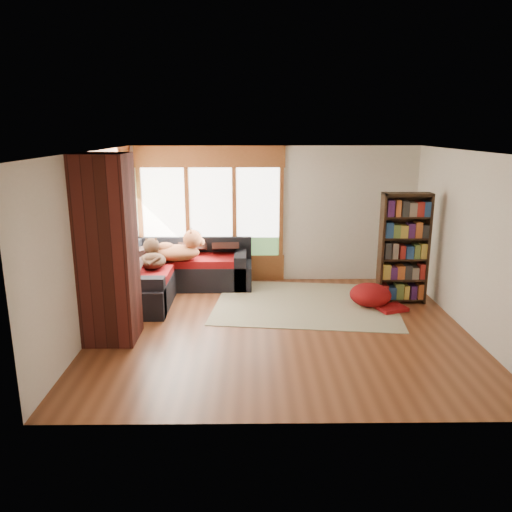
# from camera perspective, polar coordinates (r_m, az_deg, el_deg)

# --- Properties ---
(floor) EXTENTS (5.50, 5.50, 0.00)m
(floor) POSITION_cam_1_polar(r_m,az_deg,el_deg) (7.58, 2.79, -8.22)
(floor) COLOR brown
(floor) RESTS_ON ground
(ceiling) EXTENTS (5.50, 5.50, 0.00)m
(ceiling) POSITION_cam_1_polar(r_m,az_deg,el_deg) (7.00, 3.05, 11.82)
(ceiling) COLOR white
(wall_back) EXTENTS (5.50, 0.04, 2.60)m
(wall_back) POSITION_cam_1_polar(r_m,az_deg,el_deg) (9.63, 2.01, 4.75)
(wall_back) COLOR silver
(wall_back) RESTS_ON ground
(wall_front) EXTENTS (5.50, 0.04, 2.60)m
(wall_front) POSITION_cam_1_polar(r_m,az_deg,el_deg) (4.79, 4.74, -5.34)
(wall_front) COLOR silver
(wall_front) RESTS_ON ground
(wall_left) EXTENTS (0.04, 5.00, 2.60)m
(wall_left) POSITION_cam_1_polar(r_m,az_deg,el_deg) (7.53, -18.47, 1.28)
(wall_left) COLOR silver
(wall_left) RESTS_ON ground
(wall_right) EXTENTS (0.04, 5.00, 2.60)m
(wall_right) POSITION_cam_1_polar(r_m,az_deg,el_deg) (7.85, 23.39, 1.34)
(wall_right) COLOR silver
(wall_right) RESTS_ON ground
(windows_back) EXTENTS (2.82, 0.10, 1.90)m
(windows_back) POSITION_cam_1_polar(r_m,az_deg,el_deg) (9.61, -5.18, 4.98)
(windows_back) COLOR brown
(windows_back) RESTS_ON wall_back
(windows_left) EXTENTS (0.10, 2.62, 1.90)m
(windows_left) POSITION_cam_1_polar(r_m,az_deg,el_deg) (8.64, -15.95, 3.42)
(windows_left) COLOR brown
(windows_left) RESTS_ON wall_left
(roller_blind) EXTENTS (0.03, 0.72, 0.90)m
(roller_blind) POSITION_cam_1_polar(r_m,az_deg,el_deg) (9.36, -14.63, 6.80)
(roller_blind) COLOR #68864E
(roller_blind) RESTS_ON wall_left
(brick_chimney) EXTENTS (0.70, 0.70, 2.60)m
(brick_chimney) POSITION_cam_1_polar(r_m,az_deg,el_deg) (7.10, -16.62, 0.66)
(brick_chimney) COLOR #471914
(brick_chimney) RESTS_ON ground
(sectional_sofa) EXTENTS (2.20, 2.20, 0.80)m
(sectional_sofa) POSITION_cam_1_polar(r_m,az_deg,el_deg) (9.19, -10.09, -2.33)
(sectional_sofa) COLOR black
(sectional_sofa) RESTS_ON ground
(area_rug) EXTENTS (3.29, 2.66, 0.01)m
(area_rug) POSITION_cam_1_polar(r_m,az_deg,el_deg) (8.62, 5.68, -5.39)
(area_rug) COLOR beige
(area_rug) RESTS_ON ground
(bookshelf) EXTENTS (0.81, 0.27, 1.89)m
(bookshelf) POSITION_cam_1_polar(r_m,az_deg,el_deg) (8.76, 16.53, 0.80)
(bookshelf) COLOR black
(bookshelf) RESTS_ON ground
(pouf) EXTENTS (0.74, 0.74, 0.37)m
(pouf) POSITION_cam_1_polar(r_m,az_deg,el_deg) (8.65, 12.94, -4.27)
(pouf) COLOR maroon
(pouf) RESTS_ON area_rug
(dog_tan) EXTENTS (0.94, 0.62, 0.49)m
(dog_tan) POSITION_cam_1_polar(r_m,az_deg,el_deg) (9.08, -8.69, 0.68)
(dog_tan) COLOR brown
(dog_tan) RESTS_ON sectional_sofa
(dog_brindle) EXTENTS (0.61, 0.81, 0.41)m
(dog_brindle) POSITION_cam_1_polar(r_m,az_deg,el_deg) (8.78, -11.76, -0.24)
(dog_brindle) COLOR black
(dog_brindle) RESTS_ON sectional_sofa
(throw_pillows) EXTENTS (1.98, 1.68, 0.45)m
(throw_pillows) POSITION_cam_1_polar(r_m,az_deg,el_deg) (9.10, -9.62, 0.75)
(throw_pillows) COLOR #35221E
(throw_pillows) RESTS_ON sectional_sofa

